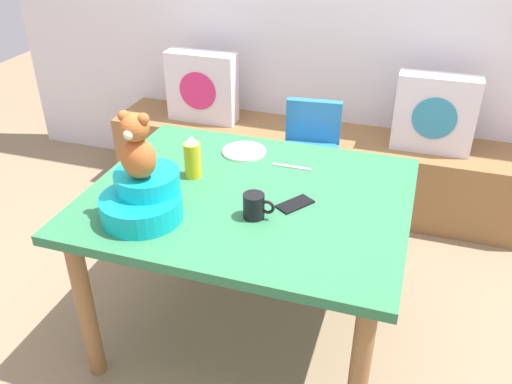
% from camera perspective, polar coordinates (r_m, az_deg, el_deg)
% --- Properties ---
extents(ground_plane, '(8.00, 8.00, 0.00)m').
position_cam_1_polar(ground_plane, '(2.59, -0.71, -14.38)').
color(ground_plane, '#8C7256').
extents(window_bench, '(2.60, 0.44, 0.46)m').
position_cam_1_polar(window_bench, '(3.44, 6.00, 2.81)').
color(window_bench, olive).
rests_on(window_bench, ground_plane).
extents(pillow_floral_left, '(0.44, 0.15, 0.44)m').
position_cam_1_polar(pillow_floral_left, '(3.45, -5.76, 11.04)').
color(pillow_floral_left, silver).
rests_on(pillow_floral_left, window_bench).
extents(pillow_floral_right, '(0.44, 0.15, 0.44)m').
position_cam_1_polar(pillow_floral_right, '(3.19, 18.49, 7.91)').
color(pillow_floral_right, silver).
rests_on(pillow_floral_right, window_bench).
extents(dining_table, '(1.26, 1.03, 0.74)m').
position_cam_1_polar(dining_table, '(2.18, -0.81, -2.35)').
color(dining_table, '#2D7247').
rests_on(dining_table, ground_plane).
extents(highchair, '(0.35, 0.47, 0.79)m').
position_cam_1_polar(highchair, '(2.92, 5.70, 3.87)').
color(highchair, '#2672B2').
rests_on(highchair, ground_plane).
extents(infant_seat_teal, '(0.30, 0.33, 0.16)m').
position_cam_1_polar(infant_seat_teal, '(2.00, -11.89, -0.66)').
color(infant_seat_teal, '#0EACB9').
rests_on(infant_seat_teal, dining_table).
extents(teddy_bear, '(0.13, 0.12, 0.25)m').
position_cam_1_polar(teddy_bear, '(1.90, -12.55, 4.65)').
color(teddy_bear, '#B45A29').
rests_on(teddy_bear, infant_seat_teal).
extents(ketchup_bottle, '(0.07, 0.07, 0.18)m').
position_cam_1_polar(ketchup_bottle, '(2.23, -6.78, 3.67)').
color(ketchup_bottle, gold).
rests_on(ketchup_bottle, dining_table).
extents(coffee_mug, '(0.12, 0.08, 0.09)m').
position_cam_1_polar(coffee_mug, '(1.96, -0.16, -1.50)').
color(coffee_mug, black).
rests_on(coffee_mug, dining_table).
extents(dinner_plate_near, '(0.20, 0.20, 0.01)m').
position_cam_1_polar(dinner_plate_near, '(2.44, -1.27, 4.34)').
color(dinner_plate_near, white).
rests_on(dinner_plate_near, dining_table).
extents(cell_phone, '(0.14, 0.16, 0.01)m').
position_cam_1_polar(cell_phone, '(2.06, 4.18, -1.29)').
color(cell_phone, black).
rests_on(cell_phone, dining_table).
extents(table_fork, '(0.17, 0.02, 0.01)m').
position_cam_1_polar(table_fork, '(2.32, 3.79, 2.70)').
color(table_fork, silver).
rests_on(table_fork, dining_table).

